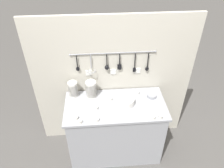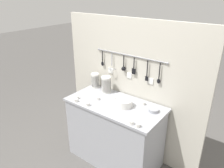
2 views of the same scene
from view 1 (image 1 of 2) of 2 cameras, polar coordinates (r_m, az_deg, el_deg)
ground_plane at (r=3.22m, az=0.74°, el=-16.57°), size 20.00×20.00×0.00m
counter at (r=2.89m, az=0.81°, el=-11.62°), size 1.20×0.59×0.84m
back_wall at (r=2.79m, az=0.26°, el=0.09°), size 2.00×0.11×1.82m
bowl_stack_short_front at (r=2.69m, az=-10.14°, el=-1.36°), size 0.11×0.11×0.20m
bowl_stack_tall_left at (r=2.64m, az=-5.47°, el=-1.39°), size 0.13×0.13×0.22m
plate_stack at (r=2.57m, az=3.72°, el=-4.48°), size 0.19×0.19×0.09m
steel_mixing_bowl at (r=2.73m, az=10.36°, el=-2.98°), size 0.12×0.12×0.04m
cup_edge_near at (r=2.53m, az=-4.23°, el=-6.22°), size 0.05×0.05×0.04m
cup_front_right at (r=2.40m, az=-3.97°, el=-9.26°), size 0.05×0.05×0.04m
cup_by_caddy at (r=2.40m, az=-8.36°, el=-9.67°), size 0.05×0.05×0.04m
cup_edge_far at (r=2.74m, az=6.59°, el=-2.26°), size 0.05×0.05×0.04m
cup_mid_row at (r=2.46m, az=10.80°, el=-8.50°), size 0.05×0.05×0.04m
cup_front_left at (r=2.48m, az=12.58°, el=-8.34°), size 0.05×0.05×0.04m
cup_beside_plates at (r=2.44m, az=-9.41°, el=-8.69°), size 0.05×0.05×0.04m
cup_centre at (r=2.64m, az=-0.43°, el=-3.89°), size 0.05×0.05×0.04m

